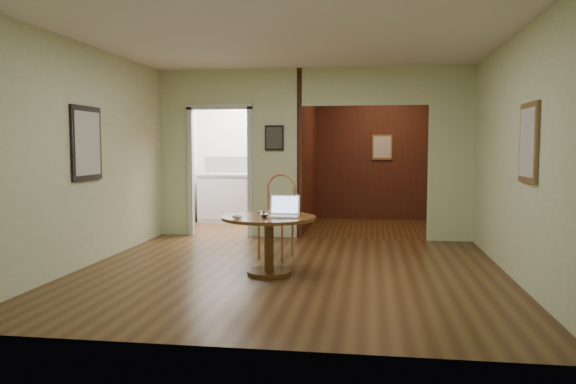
# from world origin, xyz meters

# --- Properties ---
(floor) EXTENTS (5.00, 5.00, 0.00)m
(floor) POSITION_xyz_m (0.00, 0.00, 0.00)
(floor) COLOR #402412
(floor) RESTS_ON ground
(room_shell) EXTENTS (5.20, 7.50, 5.00)m
(room_shell) POSITION_xyz_m (-0.47, 3.10, 1.29)
(room_shell) COLOR white
(room_shell) RESTS_ON ground
(dining_table) EXTENTS (1.07, 1.07, 0.67)m
(dining_table) POSITION_xyz_m (-0.21, -0.14, 0.50)
(dining_table) COLOR brown
(dining_table) RESTS_ON ground
(chair) EXTENTS (0.58, 0.58, 1.11)m
(chair) POSITION_xyz_m (-0.28, 0.88, 0.61)
(chair) COLOR #A35E3A
(chair) RESTS_ON ground
(open_laptop) EXTENTS (0.34, 0.30, 0.24)m
(open_laptop) POSITION_xyz_m (-0.04, -0.14, 0.74)
(open_laptop) COLOR white
(open_laptop) RESTS_ON dining_table
(closed_laptop) EXTENTS (0.37, 0.26, 0.03)m
(closed_laptop) POSITION_xyz_m (-0.23, 0.11, 0.68)
(closed_laptop) COLOR #A9A9AD
(closed_laptop) RESTS_ON dining_table
(mouse) EXTENTS (0.13, 0.08, 0.05)m
(mouse) POSITION_xyz_m (-0.51, -0.43, 0.70)
(mouse) COLOR white
(mouse) RESTS_ON dining_table
(wine_glass) EXTENTS (0.09, 0.09, 0.10)m
(wine_glass) POSITION_xyz_m (-0.23, -0.31, 0.72)
(wine_glass) COLOR white
(wine_glass) RESTS_ON dining_table
(pen) EXTENTS (0.15, 0.02, 0.01)m
(pen) POSITION_xyz_m (-0.15, -0.29, 0.68)
(pen) COLOR navy
(pen) RESTS_ON dining_table
(kitchen_cabinet) EXTENTS (2.06, 0.60, 0.94)m
(kitchen_cabinet) POSITION_xyz_m (-1.35, 4.20, 0.47)
(kitchen_cabinet) COLOR silver
(kitchen_cabinet) RESTS_ON ground
(grocery_bag) EXTENTS (0.34, 0.31, 0.28)m
(grocery_bag) POSITION_xyz_m (-1.03, 4.20, 1.08)
(grocery_bag) COLOR beige
(grocery_bag) RESTS_ON kitchen_cabinet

